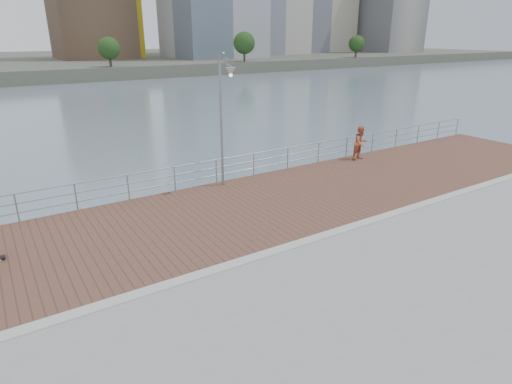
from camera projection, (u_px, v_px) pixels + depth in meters
water at (288, 299)px, 14.60m from camera, size 400.00×400.00×0.00m
seawall at (412, 366)px, 10.31m from camera, size 40.00×24.00×2.00m
brick_lane at (234, 211)px, 16.74m from camera, size 40.00×6.80×0.02m
curb at (289, 247)px, 13.90m from camera, size 40.00×0.40×0.06m
far_shore at (5, 63)px, 110.80m from camera, size 320.00×95.00×2.50m
guardrail at (196, 172)px, 19.19m from camera, size 39.06×0.06×1.13m
street_lamp at (225, 99)px, 17.89m from camera, size 0.40×1.18×5.55m
bystander at (361, 143)px, 23.27m from camera, size 0.93×0.74×1.83m
shoreline_trees at (75, 47)px, 77.73m from camera, size 144.11×4.83×6.44m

